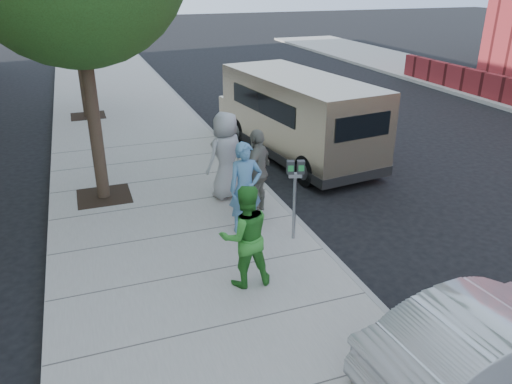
{
  "coord_description": "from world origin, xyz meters",
  "views": [
    {
      "loc": [
        -2.57,
        -8.73,
        4.88
      ],
      "look_at": [
        0.36,
        -0.61,
        1.1
      ],
      "focal_mm": 35.0,
      "sensor_mm": 36.0,
      "label": 1
    }
  ],
  "objects_px": {
    "person_officer": "(245,188)",
    "person_green_shirt": "(245,236)",
    "person_gray_shirt": "(226,156)",
    "person_striped_polo": "(258,171)",
    "sedan": "(496,342)",
    "parking_meter": "(295,183)",
    "van": "(296,114)"
  },
  "relations": [
    {
      "from": "person_officer",
      "to": "person_green_shirt",
      "type": "bearing_deg",
      "value": -107.06
    },
    {
      "from": "person_officer",
      "to": "person_gray_shirt",
      "type": "distance_m",
      "value": 1.74
    },
    {
      "from": "sedan",
      "to": "person_green_shirt",
      "type": "bearing_deg",
      "value": 32.83
    },
    {
      "from": "parking_meter",
      "to": "person_officer",
      "type": "relative_size",
      "value": 0.87
    },
    {
      "from": "sedan",
      "to": "person_gray_shirt",
      "type": "relative_size",
      "value": 1.87
    },
    {
      "from": "person_officer",
      "to": "person_green_shirt",
      "type": "distance_m",
      "value": 1.86
    },
    {
      "from": "person_officer",
      "to": "person_striped_polo",
      "type": "xyz_separation_m",
      "value": [
        0.53,
        0.75,
        0.0
      ]
    },
    {
      "from": "van",
      "to": "person_officer",
      "type": "xyz_separation_m",
      "value": [
        -2.94,
        -4.21,
        -0.16
      ]
    },
    {
      "from": "person_gray_shirt",
      "to": "person_officer",
      "type": "bearing_deg",
      "value": 62.84
    },
    {
      "from": "person_officer",
      "to": "van",
      "type": "bearing_deg",
      "value": 56.8
    },
    {
      "from": "parking_meter",
      "to": "van",
      "type": "height_order",
      "value": "van"
    },
    {
      "from": "van",
      "to": "person_officer",
      "type": "bearing_deg",
      "value": -132.45
    },
    {
      "from": "person_officer",
      "to": "sedan",
      "type": "bearing_deg",
      "value": -68.07
    },
    {
      "from": "person_green_shirt",
      "to": "person_gray_shirt",
      "type": "height_order",
      "value": "person_gray_shirt"
    },
    {
      "from": "sedan",
      "to": "person_officer",
      "type": "distance_m",
      "value": 5.08
    },
    {
      "from": "person_gray_shirt",
      "to": "person_striped_polo",
      "type": "distance_m",
      "value": 1.07
    },
    {
      "from": "person_striped_polo",
      "to": "person_green_shirt",
      "type": "bearing_deg",
      "value": 19.58
    },
    {
      "from": "person_officer",
      "to": "person_gray_shirt",
      "type": "bearing_deg",
      "value": 87.42
    },
    {
      "from": "parking_meter",
      "to": "van",
      "type": "xyz_separation_m",
      "value": [
        2.18,
        4.83,
        -0.09
      ]
    },
    {
      "from": "sedan",
      "to": "person_gray_shirt",
      "type": "height_order",
      "value": "person_gray_shirt"
    },
    {
      "from": "sedan",
      "to": "person_gray_shirt",
      "type": "distance_m",
      "value": 6.7
    },
    {
      "from": "person_officer",
      "to": "person_gray_shirt",
      "type": "height_order",
      "value": "person_gray_shirt"
    },
    {
      "from": "van",
      "to": "person_gray_shirt",
      "type": "distance_m",
      "value": 3.74
    },
    {
      "from": "person_gray_shirt",
      "to": "sedan",
      "type": "bearing_deg",
      "value": 81.14
    },
    {
      "from": "van",
      "to": "sedan",
      "type": "relative_size",
      "value": 1.73
    },
    {
      "from": "van",
      "to": "person_green_shirt",
      "type": "height_order",
      "value": "van"
    },
    {
      "from": "sedan",
      "to": "person_striped_polo",
      "type": "xyz_separation_m",
      "value": [
        -1.21,
        5.5,
        0.46
      ]
    },
    {
      "from": "person_green_shirt",
      "to": "person_striped_polo",
      "type": "relative_size",
      "value": 0.95
    },
    {
      "from": "parking_meter",
      "to": "person_striped_polo",
      "type": "distance_m",
      "value": 1.42
    },
    {
      "from": "sedan",
      "to": "person_officer",
      "type": "xyz_separation_m",
      "value": [
        -1.74,
        4.75,
        0.46
      ]
    },
    {
      "from": "sedan",
      "to": "person_green_shirt",
      "type": "distance_m",
      "value": 3.82
    },
    {
      "from": "person_officer",
      "to": "parking_meter",
      "type": "bearing_deg",
      "value": -37.38
    }
  ]
}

